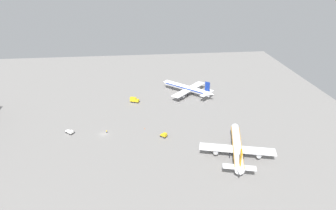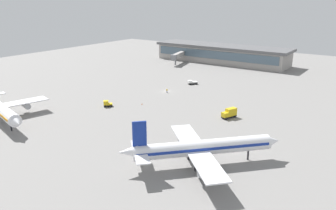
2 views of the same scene
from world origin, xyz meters
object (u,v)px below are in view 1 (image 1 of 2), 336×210
object	(u,v)px
airplane_taxiing	(187,88)
ground_crew_worker	(107,132)
pushback_tractor	(70,132)
baggage_tug	(164,135)
safety_cone_near_gate	(145,128)
airplane_at_gate	(237,147)
catering_truck	(134,100)

from	to	relation	value
airplane_taxiing	ground_crew_worker	xyz separation A→B (m)	(44.70, -49.59, -3.66)
pushback_tractor	baggage_tug	xyz separation A→B (m)	(8.62, 47.88, 0.19)
baggage_tug	airplane_taxiing	bearing A→B (deg)	111.36
ground_crew_worker	safety_cone_near_gate	distance (m)	19.82
airplane_taxiing	ground_crew_worker	bearing A→B (deg)	85.58
airplane_taxiing	pushback_tractor	xyz separation A→B (m)	(43.27, -68.35, -3.54)
airplane_at_gate	baggage_tug	bearing A→B (deg)	72.96
airplane_at_gate	airplane_taxiing	world-z (taller)	airplane_at_gate
airplane_taxiing	safety_cone_near_gate	world-z (taller)	airplane_taxiing
catering_truck	ground_crew_worker	bearing A→B (deg)	-90.07
pushback_tractor	catering_truck	distance (m)	47.92
ground_crew_worker	safety_cone_near_gate	size ratio (longest dim) A/B	2.78
airplane_taxiing	catering_truck	distance (m)	36.36
airplane_at_gate	safety_cone_near_gate	world-z (taller)	airplane_at_gate
pushback_tractor	safety_cone_near_gate	size ratio (longest dim) A/B	7.56
catering_truck	airplane_at_gate	bearing A→B (deg)	-31.94
airplane_at_gate	baggage_tug	xyz separation A→B (m)	(-19.25, -31.24, -3.50)
airplane_at_gate	ground_crew_worker	distance (m)	66.01
airplane_taxiing	ground_crew_worker	world-z (taller)	airplane_taxiing
baggage_tug	catering_truck	xyz separation A→B (m)	(-43.22, -14.73, 0.54)
airplane_taxiing	baggage_tug	world-z (taller)	airplane_taxiing
baggage_tug	safety_cone_near_gate	xyz separation A→B (m)	(-9.21, -9.41, -0.86)
ground_crew_worker	pushback_tractor	bearing A→B (deg)	-49.40
airplane_at_gate	airplane_taxiing	distance (m)	71.95
catering_truck	airplane_taxiing	bearing A→B (deg)	35.56
catering_truck	ground_crew_worker	xyz separation A→B (m)	(36.02, -14.39, -0.85)
airplane_at_gate	safety_cone_near_gate	distance (m)	49.81
safety_cone_near_gate	ground_crew_worker	bearing A→B (deg)	-84.16
airplane_at_gate	catering_truck	bearing A→B (deg)	50.94
airplane_taxiing	catering_truck	size ratio (longest dim) A/B	5.50
baggage_tug	ground_crew_worker	xyz separation A→B (m)	(-7.20, -29.12, -0.31)
catering_truck	baggage_tug	bearing A→B (deg)	-49.47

